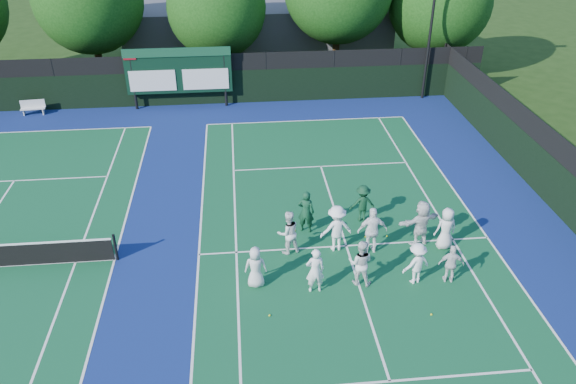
{
  "coord_description": "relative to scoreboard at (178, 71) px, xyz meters",
  "views": [
    {
      "loc": [
        -3.87,
        -15.79,
        12.41
      ],
      "look_at": [
        -2.0,
        3.0,
        1.3
      ],
      "focal_mm": 35.0,
      "sensor_mm": 36.0,
      "label": 1
    }
  ],
  "objects": [
    {
      "name": "player_back_2",
      "position": [
        7.84,
        -15.01,
        -1.26
      ],
      "size": [
        1.1,
        0.46,
        1.87
      ],
      "primitive_type": "imported",
      "rotation": [
        0.0,
        0.0,
        3.15
      ],
      "color": "white",
      "rests_on": "ground"
    },
    {
      "name": "player_front_1",
      "position": [
        5.47,
        -16.98,
        -1.34
      ],
      "size": [
        0.64,
        0.44,
        1.71
      ],
      "primitive_type": "imported",
      "rotation": [
        0.0,
        0.0,
        3.19
      ],
      "color": "white",
      "rests_on": "ground"
    },
    {
      "name": "court_apron",
      "position": [
        1.01,
        -14.59,
        -2.19
      ],
      "size": [
        34.0,
        32.0,
        0.01
      ],
      "primitive_type": "cube",
      "color": "navy",
      "rests_on": "ground"
    },
    {
      "name": "tennis_ball_0",
      "position": [
        3.88,
        -18.06,
        -2.16
      ],
      "size": [
        0.07,
        0.07,
        0.07
      ],
      "primitive_type": "sphere",
      "color": "yellow",
      "rests_on": "ground"
    },
    {
      "name": "player_back_3",
      "position": [
        9.74,
        -14.7,
        -1.27
      ],
      "size": [
        1.8,
        1.05,
        1.85
      ],
      "primitive_type": "imported",
      "rotation": [
        0.0,
        0.0,
        3.46
      ],
      "color": "silver",
      "rests_on": "ground"
    },
    {
      "name": "player_front_3",
      "position": [
        8.94,
        -16.85,
        -1.41
      ],
      "size": [
        1.14,
        0.86,
        1.56
      ],
      "primitive_type": "imported",
      "rotation": [
        0.0,
        0.0,
        3.45
      ],
      "color": "white",
      "rests_on": "ground"
    },
    {
      "name": "coach_right",
      "position": [
        7.94,
        -12.89,
        -1.41
      ],
      "size": [
        1.04,
        0.64,
        1.57
      ],
      "primitive_type": "imported",
      "rotation": [
        0.0,
        0.0,
        3.2
      ],
      "color": "#0F371F",
      "rests_on": "ground"
    },
    {
      "name": "ground",
      "position": [
        7.01,
        -15.59,
        -2.19
      ],
      "size": [
        120.0,
        120.0,
        0.0
      ],
      "primitive_type": "plane",
      "color": "#1A340E",
      "rests_on": "ground"
    },
    {
      "name": "near_court",
      "position": [
        7.01,
        -14.59,
        -2.18
      ],
      "size": [
        11.05,
        23.85,
        0.01
      ],
      "color": "#104E2B",
      "rests_on": "ground"
    },
    {
      "name": "bench",
      "position": [
        -8.32,
        -0.22,
        -1.74
      ],
      "size": [
        1.36,
        0.49,
        0.84
      ],
      "color": "silver",
      "rests_on": "ground"
    },
    {
      "name": "tennis_ball_2",
      "position": [
        9.0,
        -18.53,
        -2.16
      ],
      "size": [
        0.07,
        0.07,
        0.07
      ],
      "primitive_type": "sphere",
      "color": "yellow",
      "rests_on": "ground"
    },
    {
      "name": "tennis_ball_3",
      "position": [
        5.2,
        -13.43,
        -2.16
      ],
      "size": [
        0.07,
        0.07,
        0.07
      ],
      "primitive_type": "sphere",
      "color": "yellow",
      "rests_on": "ground"
    },
    {
      "name": "tennis_ball_5",
      "position": [
        11.11,
        -13.62,
        -2.16
      ],
      "size": [
        0.07,
        0.07,
        0.07
      ],
      "primitive_type": "sphere",
      "color": "yellow",
      "rests_on": "ground"
    },
    {
      "name": "player_back_4",
      "position": [
        10.59,
        -15.01,
        -1.35
      ],
      "size": [
        0.88,
        0.64,
        1.68
      ],
      "primitive_type": "imported",
      "rotation": [
        0.0,
        0.0,
        3.27
      ],
      "color": "white",
      "rests_on": "ground"
    },
    {
      "name": "tree_b",
      "position": [
        -5.04,
        3.99,
        3.12
      ],
      "size": [
        6.45,
        6.45,
        8.71
      ],
      "color": "black",
      "rests_on": "ground"
    },
    {
      "name": "player_back_0",
      "position": [
        4.81,
        -14.73,
        -1.33
      ],
      "size": [
        0.98,
        0.85,
        1.73
      ],
      "primitive_type": "imported",
      "rotation": [
        0.0,
        0.0,
        3.41
      ],
      "color": "white",
      "rests_on": "ground"
    },
    {
      "name": "tree_e",
      "position": [
        16.41,
        3.99,
        2.51
      ],
      "size": [
        6.47,
        6.47,
        8.1
      ],
      "color": "black",
      "rests_on": "ground"
    },
    {
      "name": "player_back_1",
      "position": [
        6.57,
        -14.72,
        -1.27
      ],
      "size": [
        1.29,
        0.87,
        1.84
      ],
      "primitive_type": "imported",
      "rotation": [
        0.0,
        0.0,
        3.31
      ],
      "color": "white",
      "rests_on": "ground"
    },
    {
      "name": "clubhouse",
      "position": [
        5.01,
        8.41,
        -0.19
      ],
      "size": [
        18.0,
        6.0,
        4.0
      ],
      "primitive_type": "cube",
      "color": "#525256",
      "rests_on": "ground"
    },
    {
      "name": "back_fence",
      "position": [
        1.01,
        0.41,
        -0.83
      ],
      "size": [
        34.0,
        0.08,
        3.0
      ],
      "color": "black",
      "rests_on": "ground"
    },
    {
      "name": "scoreboard",
      "position": [
        0.0,
        0.0,
        0.0
      ],
      "size": [
        6.0,
        0.21,
        3.55
      ],
      "color": "black",
      "rests_on": "ground"
    },
    {
      "name": "tree_c",
      "position": [
        2.44,
        3.99,
        2.44
      ],
      "size": [
        6.03,
        6.03,
        7.81
      ],
      "color": "black",
      "rests_on": "ground"
    },
    {
      "name": "player_front_4",
      "position": [
        10.11,
        -16.94,
        -1.46
      ],
      "size": [
        0.91,
        0.5,
        1.47
      ],
      "primitive_type": "imported",
      "rotation": [
        0.0,
        0.0,
        2.97
      ],
      "color": "white",
      "rests_on": "ground"
    },
    {
      "name": "player_front_0",
      "position": [
        3.54,
        -16.5,
        -1.42
      ],
      "size": [
        0.78,
        0.53,
        1.54
      ],
      "primitive_type": "imported",
      "rotation": [
        0.0,
        0.0,
        3.08
      ],
      "color": "silver",
      "rests_on": "ground"
    },
    {
      "name": "tennis_ball_1",
      "position": [
        7.85,
        -14.09,
        -2.16
      ],
      "size": [
        0.07,
        0.07,
        0.07
      ],
      "primitive_type": "sphere",
      "color": "yellow",
      "rests_on": "ground"
    },
    {
      "name": "player_front_2",
      "position": [
        7.04,
        -16.72,
        -1.33
      ],
      "size": [
        0.99,
        0.87,
        1.71
      ],
      "primitive_type": "imported",
      "rotation": [
        0.0,
        0.0,
        2.83
      ],
      "color": "silver",
      "rests_on": "ground"
    },
    {
      "name": "tennis_ball_4",
      "position": [
        8.68,
        -14.15,
        -2.16
      ],
      "size": [
        0.07,
        0.07,
        0.07
      ],
      "primitive_type": "sphere",
      "color": "yellow",
      "rests_on": "ground"
    },
    {
      "name": "coach_left",
      "position": [
        5.62,
        -13.43,
        -1.31
      ],
      "size": [
        0.75,
        0.61,
        1.77
      ],
      "primitive_type": "imported",
      "rotation": [
        0.0,
        0.0,
        2.8
      ],
      "color": "#103D24",
      "rests_on": "ground"
    }
  ]
}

